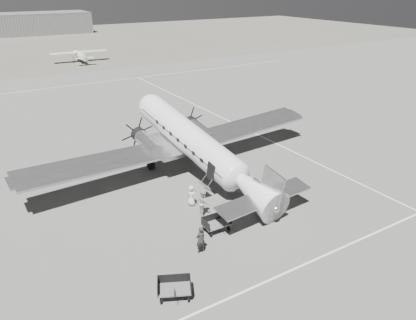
{
  "coord_description": "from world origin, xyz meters",
  "views": [
    {
      "loc": [
        -14.72,
        -27.83,
        15.5
      ],
      "look_at": [
        1.04,
        -1.93,
        2.2
      ],
      "focal_mm": 35.0,
      "sensor_mm": 36.0,
      "label": 1
    }
  ],
  "objects_px": {
    "passenger": "(191,196)",
    "dc3_airliner": "(196,146)",
    "baggage_cart_far": "(174,289)",
    "hangar_main": "(21,24)",
    "ramp_agent": "(204,203)",
    "light_plane_right": "(80,56)",
    "baggage_cart_near": "(216,224)",
    "ground_crew": "(200,240)"
  },
  "relations": [
    {
      "from": "hangar_main",
      "to": "baggage_cart_near",
      "type": "bearing_deg",
      "value": -93.17
    },
    {
      "from": "light_plane_right",
      "to": "ground_crew",
      "type": "xyz_separation_m",
      "value": [
        -11.62,
        -70.21,
        -0.3
      ]
    },
    {
      "from": "hangar_main",
      "to": "light_plane_right",
      "type": "height_order",
      "value": "hangar_main"
    },
    {
      "from": "ramp_agent",
      "to": "hangar_main",
      "type": "bearing_deg",
      "value": 16.33
    },
    {
      "from": "hangar_main",
      "to": "light_plane_right",
      "type": "relative_size",
      "value": 3.56
    },
    {
      "from": "baggage_cart_far",
      "to": "ramp_agent",
      "type": "xyz_separation_m",
      "value": [
        5.67,
        6.46,
        0.43
      ]
    },
    {
      "from": "dc3_airliner",
      "to": "passenger",
      "type": "distance_m",
      "value": 5.58
    },
    {
      "from": "light_plane_right",
      "to": "ground_crew",
      "type": "height_order",
      "value": "light_plane_right"
    },
    {
      "from": "light_plane_right",
      "to": "baggage_cart_far",
      "type": "height_order",
      "value": "light_plane_right"
    },
    {
      "from": "hangar_main",
      "to": "light_plane_right",
      "type": "bearing_deg",
      "value": -87.69
    },
    {
      "from": "hangar_main",
      "to": "passenger",
      "type": "distance_m",
      "value": 124.5
    },
    {
      "from": "baggage_cart_near",
      "to": "ramp_agent",
      "type": "height_order",
      "value": "ramp_agent"
    },
    {
      "from": "baggage_cart_near",
      "to": "baggage_cart_far",
      "type": "height_order",
      "value": "baggage_cart_far"
    },
    {
      "from": "ramp_agent",
      "to": "passenger",
      "type": "distance_m",
      "value": 1.62
    },
    {
      "from": "dc3_airliner",
      "to": "baggage_cart_near",
      "type": "relative_size",
      "value": 15.51
    },
    {
      "from": "baggage_cart_far",
      "to": "passenger",
      "type": "height_order",
      "value": "passenger"
    },
    {
      "from": "hangar_main",
      "to": "baggage_cart_far",
      "type": "bearing_deg",
      "value": -95.36
    },
    {
      "from": "ramp_agent",
      "to": "baggage_cart_far",
      "type": "bearing_deg",
      "value": 158.11
    },
    {
      "from": "hangar_main",
      "to": "baggage_cart_near",
      "type": "xyz_separation_m",
      "value": [
        -7.1,
        -128.18,
        -2.77
      ]
    },
    {
      "from": "baggage_cart_near",
      "to": "passenger",
      "type": "distance_m",
      "value": 3.91
    },
    {
      "from": "dc3_airliner",
      "to": "hangar_main",
      "type": "bearing_deg",
      "value": 83.63
    },
    {
      "from": "light_plane_right",
      "to": "ground_crew",
      "type": "relative_size",
      "value": 6.41
    },
    {
      "from": "baggage_cart_near",
      "to": "ground_crew",
      "type": "distance_m",
      "value": 2.63
    },
    {
      "from": "hangar_main",
      "to": "ground_crew",
      "type": "xyz_separation_m",
      "value": [
        -9.22,
        -129.67,
        -2.38
      ]
    },
    {
      "from": "hangar_main",
      "to": "ground_crew",
      "type": "distance_m",
      "value": 130.02
    },
    {
      "from": "light_plane_right",
      "to": "ground_crew",
      "type": "distance_m",
      "value": 71.16
    },
    {
      "from": "baggage_cart_far",
      "to": "ramp_agent",
      "type": "bearing_deg",
      "value": 73.93
    },
    {
      "from": "dc3_airliner",
      "to": "passenger",
      "type": "bearing_deg",
      "value": -128.05
    },
    {
      "from": "dc3_airliner",
      "to": "baggage_cart_near",
      "type": "distance_m",
      "value": 9.1
    },
    {
      "from": "baggage_cart_far",
      "to": "ground_crew",
      "type": "bearing_deg",
      "value": 65.27
    },
    {
      "from": "hangar_main",
      "to": "ramp_agent",
      "type": "height_order",
      "value": "hangar_main"
    },
    {
      "from": "light_plane_right",
      "to": "dc3_airliner",
      "type": "bearing_deg",
      "value": -93.53
    },
    {
      "from": "hangar_main",
      "to": "baggage_cart_near",
      "type": "distance_m",
      "value": 128.4
    },
    {
      "from": "baggage_cart_far",
      "to": "light_plane_right",
      "type": "bearing_deg",
      "value": 103.72
    },
    {
      "from": "baggage_cart_far",
      "to": "ramp_agent",
      "type": "height_order",
      "value": "ramp_agent"
    },
    {
      "from": "ground_crew",
      "to": "passenger",
      "type": "relative_size",
      "value": 1.13
    },
    {
      "from": "dc3_airliner",
      "to": "light_plane_right",
      "type": "height_order",
      "value": "dc3_airliner"
    },
    {
      "from": "hangar_main",
      "to": "baggage_cart_far",
      "type": "height_order",
      "value": "hangar_main"
    },
    {
      "from": "passenger",
      "to": "dc3_airliner",
      "type": "bearing_deg",
      "value": -58.45
    },
    {
      "from": "dc3_airliner",
      "to": "baggage_cart_far",
      "type": "relative_size",
      "value": 15.33
    },
    {
      "from": "hangar_main",
      "to": "baggage_cart_far",
      "type": "distance_m",
      "value": 132.97
    },
    {
      "from": "dc3_airliner",
      "to": "ramp_agent",
      "type": "relative_size",
      "value": 15.0
    }
  ]
}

